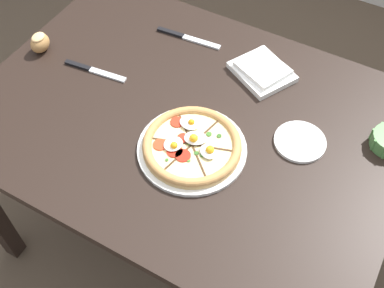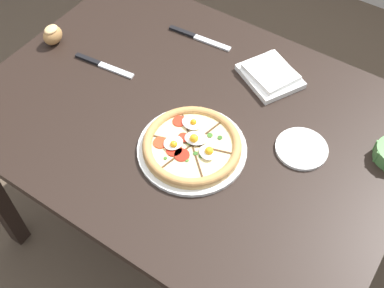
{
  "view_description": "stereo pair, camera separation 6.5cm",
  "coord_description": "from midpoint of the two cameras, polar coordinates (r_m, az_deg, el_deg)",
  "views": [
    {
      "loc": [
        0.47,
        -0.82,
        1.88
      ],
      "look_at": [
        0.08,
        -0.11,
        0.81
      ],
      "focal_mm": 45.0,
      "sensor_mm": 36.0,
      "label": 1
    },
    {
      "loc": [
        0.53,
        -0.78,
        1.88
      ],
      "look_at": [
        0.08,
        -0.11,
        0.81
      ],
      "focal_mm": 45.0,
      "sensor_mm": 36.0,
      "label": 2
    }
  ],
  "objects": [
    {
      "name": "knife_main",
      "position": [
        1.69,
        1.93,
        12.44
      ],
      "size": [
        0.24,
        0.04,
        0.01
      ],
      "rotation": [
        0.0,
        0.0,
        0.08
      ],
      "color": "silver",
      "rests_on": "dining_table"
    },
    {
      "name": "ground_plane",
      "position": [
        2.1,
        0.79,
        -10.46
      ],
      "size": [
        12.0,
        12.0,
        0.0
      ],
      "primitive_type": "plane",
      "color": "brown"
    },
    {
      "name": "side_saucer",
      "position": [
        1.41,
        14.15,
        -0.58
      ],
      "size": [
        0.15,
        0.15,
        0.01
      ],
      "color": "white",
      "rests_on": "dining_table"
    },
    {
      "name": "bread_piece_near",
      "position": [
        1.71,
        -15.14,
        12.38
      ],
      "size": [
        0.06,
        0.08,
        0.07
      ],
      "rotation": [
        0.0,
        0.0,
        1.64
      ],
      "color": "#B27F47",
      "rests_on": "dining_table"
    },
    {
      "name": "dining_table",
      "position": [
        1.53,
        1.07,
        0.91
      ],
      "size": [
        1.29,
        0.94,
        0.78
      ],
      "color": "black",
      "rests_on": "ground_plane"
    },
    {
      "name": "pizza",
      "position": [
        1.35,
        1.36,
        -0.29
      ],
      "size": [
        0.31,
        0.31,
        0.05
      ],
      "color": "white",
      "rests_on": "dining_table"
    },
    {
      "name": "napkin_folded",
      "position": [
        1.57,
        10.45,
        8.03
      ],
      "size": [
        0.23,
        0.22,
        0.04
      ],
      "rotation": [
        0.0,
        0.0,
        -0.49
      ],
      "color": "white",
      "rests_on": "dining_table"
    },
    {
      "name": "knife_spare",
      "position": [
        1.61,
        -9.32,
        9.16
      ],
      "size": [
        0.22,
        0.04,
        0.01
      ],
      "rotation": [
        0.0,
        0.0,
        0.11
      ],
      "color": "silver",
      "rests_on": "dining_table"
    }
  ]
}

